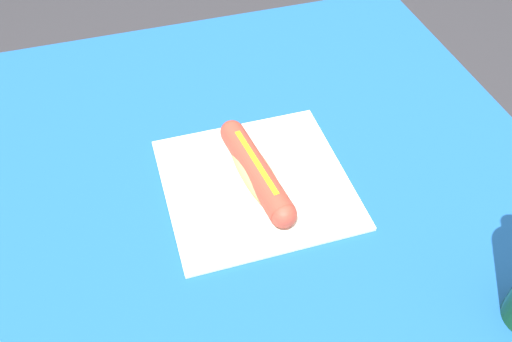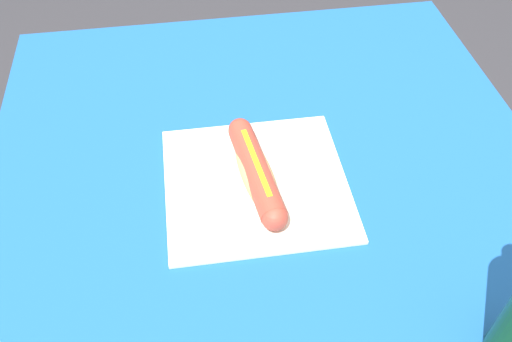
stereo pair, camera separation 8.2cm
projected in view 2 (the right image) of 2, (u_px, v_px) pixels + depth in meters
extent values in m
cylinder|color=brown|center=(372.00, 161.00, 1.40)|extent=(0.07, 0.07, 0.69)
cylinder|color=brown|center=(109.00, 190.00, 1.33)|extent=(0.07, 0.07, 0.69)
cube|color=brown|center=(279.00, 220.00, 0.81)|extent=(1.02, 0.83, 0.03)
cube|color=#19519E|center=(280.00, 213.00, 0.80)|extent=(1.08, 0.89, 0.00)
cube|color=silver|center=(256.00, 183.00, 0.84)|extent=(0.27, 0.28, 0.01)
ellipsoid|color=tan|center=(256.00, 173.00, 0.82)|extent=(0.18, 0.07, 0.04)
cylinder|color=#A83D2D|center=(256.00, 170.00, 0.82)|extent=(0.19, 0.06, 0.04)
sphere|color=#A83D2D|center=(240.00, 130.00, 0.88)|extent=(0.04, 0.04, 0.04)
sphere|color=#A83D2D|center=(274.00, 217.00, 0.75)|extent=(0.04, 0.04, 0.04)
cube|color=yellow|center=(256.00, 162.00, 0.80)|extent=(0.14, 0.03, 0.00)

